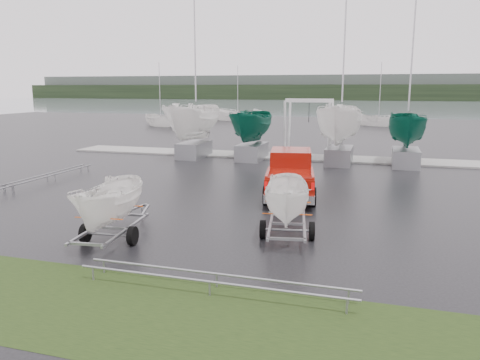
# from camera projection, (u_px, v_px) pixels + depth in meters

# --- Properties ---
(ground_plane) EXTENTS (120.00, 120.00, 0.00)m
(ground_plane) POSITION_uv_depth(u_px,v_px,m) (202.00, 196.00, 21.45)
(ground_plane) COLOR black
(ground_plane) RESTS_ON ground
(lake) EXTENTS (300.00, 300.00, 0.00)m
(lake) POSITION_uv_depth(u_px,v_px,m) (349.00, 108.00, 115.38)
(lake) COLOR gray
(lake) RESTS_ON ground
(grass_verge) EXTENTS (40.00, 40.00, 0.00)m
(grass_verge) POSITION_uv_depth(u_px,v_px,m) (34.00, 296.00, 11.11)
(grass_verge) COLOR black
(grass_verge) RESTS_ON ground
(dock) EXTENTS (30.00, 3.00, 0.12)m
(dock) POSITION_uv_depth(u_px,v_px,m) (268.00, 156.00, 33.65)
(dock) COLOR #989893
(dock) RESTS_ON ground
(treeline) EXTENTS (300.00, 8.00, 6.00)m
(treeline) POSITION_uv_depth(u_px,v_px,m) (362.00, 92.00, 180.55)
(treeline) COLOR black
(treeline) RESTS_ON ground
(far_hill) EXTENTS (300.00, 6.00, 10.00)m
(far_hill) POSITION_uv_depth(u_px,v_px,m) (363.00, 87.00, 187.68)
(far_hill) COLOR #4C5651
(far_hill) RESTS_ON ground
(pickup_truck) EXTENTS (3.01, 6.22, 1.98)m
(pickup_truck) POSITION_uv_depth(u_px,v_px,m) (290.00, 172.00, 21.65)
(pickup_truck) COLOR maroon
(pickup_truck) RESTS_ON ground
(trailer_hitched) EXTENTS (1.87, 3.75, 4.37)m
(trailer_hitched) POSITION_uv_depth(u_px,v_px,m) (289.00, 166.00, 15.07)
(trailer_hitched) COLOR gray
(trailer_hitched) RESTS_ON ground
(trailer_parked) EXTENTS (1.84, 3.71, 4.42)m
(trailer_parked) POSITION_uv_depth(u_px,v_px,m) (108.00, 168.00, 14.61)
(trailer_parked) COLOR gray
(trailer_parked) RESTS_ON ground
(boat_hoist) EXTENTS (3.30, 2.18, 4.12)m
(boat_hoist) POSITION_uv_depth(u_px,v_px,m) (309.00, 120.00, 32.32)
(boat_hoist) COLOR silver
(boat_hoist) RESTS_ON ground
(keelboat_0) EXTENTS (2.73, 3.20, 10.91)m
(keelboat_0) POSITION_uv_depth(u_px,v_px,m) (193.00, 95.00, 32.31)
(keelboat_0) COLOR gray
(keelboat_0) RESTS_ON ground
(keelboat_1) EXTENTS (2.29, 3.20, 7.19)m
(keelboat_1) POSITION_uv_depth(u_px,v_px,m) (252.00, 107.00, 31.46)
(keelboat_1) COLOR gray
(keelboat_1) RESTS_ON ground
(keelboat_2) EXTENTS (2.78, 3.20, 10.96)m
(keelboat_2) POSITION_uv_depth(u_px,v_px,m) (342.00, 95.00, 29.45)
(keelboat_2) COLOR gray
(keelboat_2) RESTS_ON ground
(keelboat_3) EXTENTS (2.28, 3.20, 10.44)m
(keelboat_3) POSITION_uv_depth(u_px,v_px,m) (409.00, 109.00, 28.74)
(keelboat_3) COLOR gray
(keelboat_3) RESTS_ON ground
(mast_rack_0) EXTENTS (0.56, 6.50, 0.06)m
(mast_rack_0) POSITION_uv_depth(u_px,v_px,m) (51.00, 174.00, 24.86)
(mast_rack_0) COLOR gray
(mast_rack_0) RESTS_ON ground
(mast_rack_2) EXTENTS (7.00, 0.56, 0.06)m
(mast_rack_2) POSITION_uv_depth(u_px,v_px,m) (213.00, 278.00, 11.32)
(mast_rack_2) COLOR gray
(mast_rack_2) RESTS_ON ground
(moored_boat_0) EXTENTS (3.67, 3.66, 11.41)m
(moored_boat_0) POSITION_uv_depth(u_px,v_px,m) (161.00, 126.00, 60.31)
(moored_boat_0) COLOR white
(moored_boat_0) RESTS_ON ground
(moored_boat_1) EXTENTS (3.18, 3.10, 11.92)m
(moored_boat_1) POSITION_uv_depth(u_px,v_px,m) (238.00, 121.00, 69.65)
(moored_boat_1) COLOR white
(moored_boat_1) RESTS_ON ground
(moored_boat_2) EXTENTS (3.61, 3.58, 11.52)m
(moored_boat_2) POSITION_uv_depth(u_px,v_px,m) (378.00, 126.00, 60.52)
(moored_boat_2) COLOR white
(moored_boat_2) RESTS_ON ground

